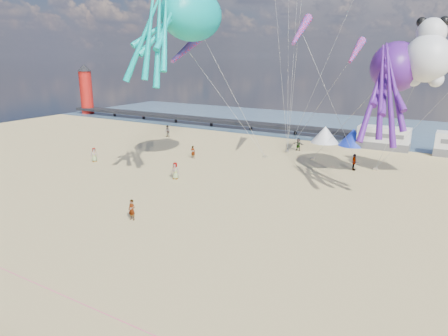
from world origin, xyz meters
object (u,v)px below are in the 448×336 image
kite_octopus_teal (192,14)px  standing_person (132,210)px  beachgoer_6 (175,171)px  sandbag_a (265,157)px  windsock_left (187,49)px  motorhome_0 (383,138)px  tent_white (325,134)px  kite_panda (427,59)px  lighthouse (86,93)px  windsock_right (356,51)px  beachgoer_3 (354,162)px  beachgoer_7 (168,131)px  windsock_mid (301,30)px  kite_octopus_purple (397,67)px  sandbag_e (287,152)px  beachgoer_0 (94,155)px  tent_blue (353,137)px  beachgoer_5 (193,152)px  sandbag_b (313,158)px  sandbag_c (375,169)px  sandbag_d (357,163)px  beachgoer_4 (298,144)px

kite_octopus_teal → standing_person: bearing=-68.4°
beachgoer_6 → sandbag_a: 13.48m
windsock_left → motorhome_0: bearing=36.5°
tent_white → kite_panda: size_ratio=0.58×
lighthouse → windsock_right: size_ratio=1.94×
beachgoer_3 → beachgoer_7: 29.58m
windsock_mid → kite_octopus_purple: bearing=-18.2°
sandbag_e → kite_octopus_purple: bearing=-29.5°
beachgoer_0 → windsock_right: (26.70, 12.21, 11.83)m
tent_blue → sandbag_e: 10.83m
standing_person → beachgoer_6: size_ratio=0.94×
motorhome_0 → standing_person: size_ratio=4.02×
tent_blue → standing_person: 36.52m
motorhome_0 → tent_white: motorhome_0 is taller
beachgoer_5 → standing_person: bearing=105.9°
beachgoer_0 → windsock_right: bearing=-28.8°
kite_panda → windsock_mid: size_ratio=1.01×
lighthouse → windsock_left: size_ratio=1.22×
sandbag_e → sandbag_b: bearing=-22.6°
sandbag_c → kite_octopus_purple: (1.61, -4.75, 11.11)m
windsock_left → kite_octopus_teal: bearing=-54.6°
kite_octopus_purple → windsock_mid: size_ratio=1.62×
beachgoer_7 → tent_blue: bearing=27.1°
beachgoer_6 → windsock_mid: size_ratio=0.26×
motorhome_0 → sandbag_c: motorhome_0 is taller
standing_person → kite_octopus_teal: 20.82m
beachgoer_5 → kite_panda: kite_panda is taller
motorhome_0 → lighthouse: bearing=176.3°
sandbag_a → kite_panda: kite_panda is taller
tent_white → sandbag_c: tent_white is taller
kite_octopus_teal → windsock_mid: size_ratio=1.73×
sandbag_b → windsock_right: bearing=-24.0°
beachgoer_0 → sandbag_a: (16.73, 12.11, -0.74)m
lighthouse → sandbag_d: 62.60m
standing_person → beachgoer_0: (-16.11, 10.91, 0.03)m
beachgoer_0 → beachgoer_3: 30.02m
lighthouse → beachgoer_4: 53.69m
tent_blue → sandbag_c: bearing=-65.7°
windsock_right → kite_octopus_teal: bearing=-144.3°
kite_panda → kite_octopus_teal: bearing=-176.3°
lighthouse → windsock_mid: size_ratio=1.32×
sandbag_a → sandbag_e: same height
beachgoer_3 → sandbag_a: 10.90m
motorhome_0 → windsock_left: windsock_left is taller
beachgoer_7 → windsock_right: (28.36, -3.97, 11.76)m
standing_person → beachgoer_5: bearing=106.9°
beachgoer_0 → sandbag_e: 24.19m
beachgoer_6 → windsock_right: windsock_right is taller
beachgoer_7 → sandbag_e: (19.90, -0.31, -0.81)m
beachgoer_6 → sandbag_d: (14.82, 15.21, -0.76)m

